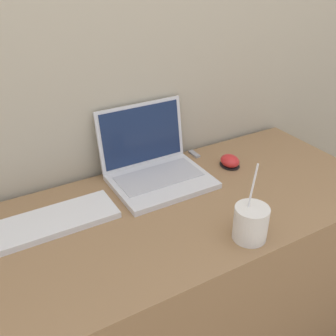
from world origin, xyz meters
name	(u,v)px	position (x,y,z in m)	size (l,w,h in m)	color
wall_back	(128,30)	(0.00, 0.66, 1.25)	(7.00, 0.04, 2.50)	#BCB299
desk	(180,289)	(0.00, 0.31, 0.38)	(1.40, 0.62, 0.76)	#936D47
laptop	(154,165)	(0.01, 0.51, 0.82)	(0.33, 0.30, 0.24)	silver
drink_cup	(251,222)	(0.08, 0.08, 0.82)	(0.10, 0.10, 0.23)	silver
computer_mouse	(230,161)	(0.29, 0.44, 0.78)	(0.07, 0.08, 0.04)	black
external_keyboard	(46,224)	(-0.41, 0.42, 0.77)	(0.43, 0.15, 0.02)	silver
usb_stick	(194,154)	(0.23, 0.58, 0.77)	(0.02, 0.06, 0.01)	#99999E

